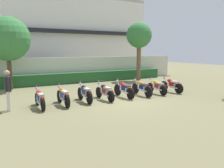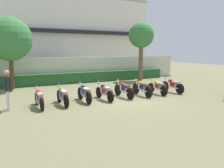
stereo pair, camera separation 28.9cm
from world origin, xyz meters
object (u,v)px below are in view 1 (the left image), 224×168
motorcycle_in_row_5 (142,88)px  motorcycle_in_row_6 (157,86)px  inspector_person (8,87)px  tree_far_side (139,36)px  motorcycle_in_row_3 (105,91)px  motorcycle_in_row_4 (124,89)px  parked_car (42,69)px  motorcycle_in_row_1 (63,96)px  motorcycle_in_row_0 (40,98)px  tree_near_inspector (7,39)px  motorcycle_in_row_2 (85,93)px  motorcycle_in_row_7 (171,85)px

motorcycle_in_row_5 → motorcycle_in_row_6: size_ratio=1.04×
motorcycle_in_row_5 → inspector_person: (-6.83, 0.13, 0.57)m
tree_far_side → motorcycle_in_row_3: size_ratio=2.59×
motorcycle_in_row_4 → parked_car: bearing=12.2°
motorcycle_in_row_1 → motorcycle_in_row_4: (3.40, 0.09, 0.01)m
motorcycle_in_row_0 → inspector_person: (-1.23, 0.15, 0.59)m
tree_near_inspector → inspector_person: (-0.61, -5.64, -2.21)m
motorcycle_in_row_2 → motorcycle_in_row_3: bearing=-93.6°
tree_near_inspector → tree_far_side: bearing=-1.6°
parked_car → tree_near_inspector: bearing=-123.4°
motorcycle_in_row_7 → motorcycle_in_row_2: bearing=86.6°
motorcycle_in_row_2 → motorcycle_in_row_6: size_ratio=1.03×
motorcycle_in_row_4 → motorcycle_in_row_6: 2.22m
motorcycle_in_row_0 → motorcycle_in_row_3: (3.27, 0.07, 0.00)m
motorcycle_in_row_4 → motorcycle_in_row_2: bearing=88.3°
motorcycle_in_row_4 → motorcycle_in_row_5: motorcycle_in_row_4 is taller
motorcycle_in_row_1 → motorcycle_in_row_3: bearing=-88.1°
motorcycle_in_row_5 → motorcycle_in_row_6: motorcycle_in_row_5 is taller
parked_car → motorcycle_in_row_7: (5.52, -9.65, -0.49)m
motorcycle_in_row_3 → motorcycle_in_row_6: 3.41m
motorcycle_in_row_2 → motorcycle_in_row_0: bearing=95.6°
motorcycle_in_row_0 → motorcycle_in_row_2: 2.21m
motorcycle_in_row_4 → motorcycle_in_row_5: 1.14m
motorcycle_in_row_1 → parked_car: bearing=-6.6°
parked_car → motorcycle_in_row_7: size_ratio=2.52×
motorcycle_in_row_0 → motorcycle_in_row_6: bearing=-89.6°
inspector_person → motorcycle_in_row_4: bearing=-0.4°
motorcycle_in_row_3 → motorcycle_in_row_4: bearing=-88.9°
tree_near_inspector → motorcycle_in_row_7: bearing=-34.5°
parked_car → motorcycle_in_row_3: 9.64m
motorcycle_in_row_2 → motorcycle_in_row_7: motorcycle_in_row_2 is taller
motorcycle_in_row_2 → inspector_person: size_ratio=1.07×
inspector_person → tree_far_side: bearing=26.8°
tree_near_inspector → motorcycle_in_row_1: tree_near_inspector is taller
motorcycle_in_row_6 → motorcycle_in_row_7: 1.14m
tree_far_side → motorcycle_in_row_2: size_ratio=2.63×
tree_near_inspector → motorcycle_in_row_3: bearing=-55.8°
motorcycle_in_row_3 → inspector_person: bearing=87.8°
motorcycle_in_row_1 → motorcycle_in_row_2: motorcycle_in_row_2 is taller
motorcycle_in_row_4 → motorcycle_in_row_0: bearing=91.0°
parked_car → motorcycle_in_row_4: 9.78m
tree_near_inspector → inspector_person: tree_near_inspector is taller
motorcycle_in_row_7 → parked_car: bearing=28.0°
motorcycle_in_row_7 → motorcycle_in_row_0: bearing=88.2°
motorcycle_in_row_1 → motorcycle_in_row_3: size_ratio=0.98×
motorcycle_in_row_0 → motorcycle_in_row_1: motorcycle_in_row_1 is taller
tree_far_side → motorcycle_in_row_3: (-6.11, -5.45, -3.25)m
tree_far_side → inspector_person: 12.19m
motorcycle_in_row_3 → motorcycle_in_row_7: size_ratio=1.02×
tree_far_side → parked_car: bearing=149.8°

